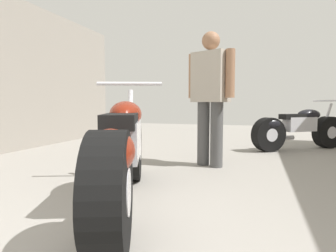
% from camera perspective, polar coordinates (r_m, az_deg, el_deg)
% --- Properties ---
extents(ground_plane, '(15.70, 15.70, 0.00)m').
position_cam_1_polar(ground_plane, '(3.63, 5.13, -8.69)').
color(ground_plane, gray).
extents(motorcycle_maroon_cruiser, '(1.04, 2.16, 1.04)m').
position_cam_1_polar(motorcycle_maroon_cruiser, '(2.32, -8.92, -5.07)').
color(motorcycle_maroon_cruiser, black).
rests_on(motorcycle_maroon_cruiser, ground_plane).
extents(motorcycle_black_naked, '(1.65, 1.27, 0.89)m').
position_cam_1_polar(motorcycle_black_naked, '(5.66, 24.12, -0.51)').
color(motorcycle_black_naked, black).
rests_on(motorcycle_black_naked, ground_plane).
extents(mechanic_in_blue, '(0.68, 0.43, 1.74)m').
position_cam_1_polar(mechanic_in_blue, '(3.83, 8.32, 6.83)').
color(mechanic_in_blue, '#4C4C4C').
rests_on(mechanic_in_blue, ground_plane).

